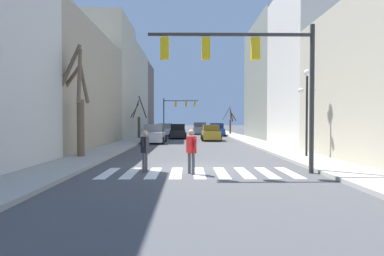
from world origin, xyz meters
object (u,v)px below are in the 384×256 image
object	(u,v)px
street_tree_right_mid	(77,104)
street_tree_left_near	(139,121)
pedestrian_near_right_corner	(145,147)
street_tree_left_mid	(230,122)
car_parked_left_mid	(154,134)
car_parked_right_far	(166,130)
traffic_signal_far	(177,107)
car_parked_right_mid	(211,133)
traffic_signal_near	(250,63)
street_lamp_right_corner	(307,95)
car_driving_away_lane	(216,130)
pedestrian_crossing_street	(191,148)
car_parked_right_near	(200,129)
car_at_intersection	(178,132)

from	to	relation	value
street_tree_right_mid	street_tree_left_near	distance (m)	17.32
pedestrian_near_right_corner	street_tree_left_mid	xyz separation A→B (m)	(8.12, 32.52, 0.91)
car_parked_left_mid	street_tree_left_mid	bearing A→B (deg)	-29.67
street_tree_left_near	street_tree_left_mid	distance (m)	16.21
car_parked_right_far	car_parked_left_mid	bearing A→B (deg)	179.78
car_parked_right_far	street_tree_left_mid	size ratio (longest dim) A/B	1.01
traffic_signal_far	car_parked_left_mid	world-z (taller)	traffic_signal_far
car_parked_right_mid	street_tree_left_mid	xyz separation A→B (m)	(3.98, 13.26, 1.15)
car_parked_right_far	traffic_signal_near	bearing A→B (deg)	-169.61
street_lamp_right_corner	street_tree_left_mid	xyz separation A→B (m)	(-0.06, 28.33, -1.54)
car_parked_left_mid	street_tree_right_mid	distance (m)	12.23
car_driving_away_lane	pedestrian_crossing_street	distance (m)	29.32
car_parked_right_mid	street_tree_left_mid	bearing A→B (deg)	-16.70
street_lamp_right_corner	car_parked_right_far	size ratio (longest dim) A/B	1.14
car_driving_away_lane	pedestrian_crossing_street	xyz separation A→B (m)	(-3.81, -29.08, 0.22)
car_driving_away_lane	pedestrian_near_right_corner	world-z (taller)	car_driving_away_lane
street_lamp_right_corner	street_tree_left_mid	distance (m)	28.38
traffic_signal_far	street_tree_left_near	world-z (taller)	traffic_signal_far
traffic_signal_near	pedestrian_crossing_street	distance (m)	4.01
street_tree_left_near	traffic_signal_near	bearing A→B (deg)	-70.12
car_parked_right_mid	street_lamp_right_corner	bearing A→B (deg)	-165.02
car_parked_right_near	street_tree_right_mid	xyz separation A→B (m)	(-7.77, -29.61, 2.11)
car_parked_right_far	street_tree_left_near	size ratio (longest dim) A/B	0.87
car_driving_away_lane	car_parked_left_mid	xyz separation A→B (m)	(-7.03, -12.83, 0.01)
car_parked_right_near	street_tree_right_mid	distance (m)	30.69
traffic_signal_far	pedestrian_crossing_street	world-z (taller)	traffic_signal_far
car_parked_left_mid	traffic_signal_near	bearing A→B (deg)	-161.14
car_parked_left_mid	pedestrian_crossing_street	world-z (taller)	car_parked_left_mid
street_lamp_right_corner	street_tree_left_near	xyz separation A→B (m)	(-11.89, 17.26, -1.43)
traffic_signal_near	street_tree_left_near	distance (m)	23.21
car_at_intersection	car_driving_away_lane	xyz separation A→B (m)	(5.05, 5.81, 0.02)
traffic_signal_far	car_driving_away_lane	size ratio (longest dim) A/B	1.40
car_parked_left_mid	street_tree_left_near	world-z (taller)	street_tree_left_near
pedestrian_near_right_corner	street_tree_left_near	size ratio (longest dim) A/B	0.36
car_parked_right_near	car_parked_right_mid	world-z (taller)	car_parked_right_near
traffic_signal_far	car_parked_right_mid	distance (m)	19.89
car_driving_away_lane	traffic_signal_near	bearing A→B (deg)	177.00
traffic_signal_near	car_at_intersection	world-z (taller)	traffic_signal_near
traffic_signal_near	car_parked_right_near	size ratio (longest dim) A/B	1.36
street_lamp_right_corner	car_parked_left_mid	world-z (taller)	street_lamp_right_corner
car_driving_away_lane	pedestrian_crossing_street	world-z (taller)	car_driving_away_lane
car_at_intersection	pedestrian_crossing_street	size ratio (longest dim) A/B	2.43
pedestrian_crossing_street	street_tree_left_near	world-z (taller)	street_tree_left_near
car_parked_right_near	street_tree_left_mid	xyz separation A→B (m)	(4.55, -1.25, 1.08)
traffic_signal_far	car_at_intersection	distance (m)	15.90
street_lamp_right_corner	car_parked_left_mid	bearing A→B (deg)	129.26
car_parked_right_near	car_driving_away_lane	world-z (taller)	car_parked_right_near
traffic_signal_near	car_parked_right_mid	world-z (taller)	traffic_signal_near
traffic_signal_far	car_driving_away_lane	distance (m)	11.79
traffic_signal_far	street_tree_right_mid	bearing A→B (deg)	-96.87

